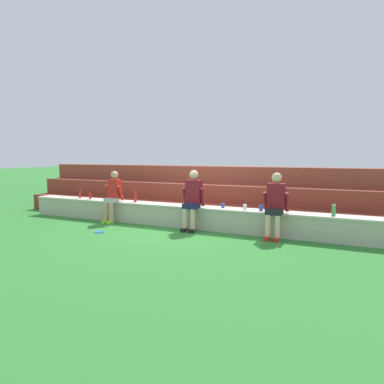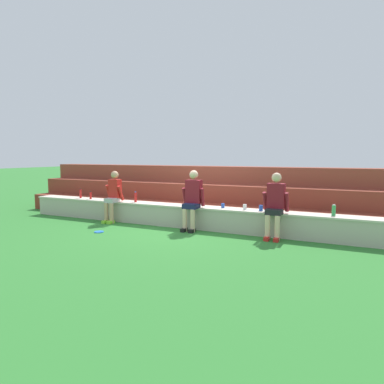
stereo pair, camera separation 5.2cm
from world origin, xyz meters
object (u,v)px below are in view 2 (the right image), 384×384
(plastic_cup_right_end, at_px, (223,206))
(person_left_of_center, at_px, (192,198))
(person_far_left, at_px, (113,195))
(water_bottle_center_gap, at_px, (80,194))
(water_bottle_mid_left, at_px, (91,195))
(plastic_cup_left_end, at_px, (245,207))
(water_bottle_mid_right, at_px, (334,210))
(person_center, at_px, (275,203))
(water_bottle_near_left, at_px, (135,197))
(frisbee, at_px, (99,232))
(plastic_cup_middle, at_px, (261,208))

(plastic_cup_right_end, bearing_deg, person_left_of_center, -156.22)
(person_far_left, relative_size, water_bottle_center_gap, 4.99)
(water_bottle_mid_left, height_order, plastic_cup_left_end, water_bottle_mid_left)
(plastic_cup_right_end, bearing_deg, water_bottle_mid_right, -0.37)
(plastic_cup_right_end, bearing_deg, person_center, -12.23)
(person_far_left, bearing_deg, person_center, 0.03)
(person_left_of_center, bearing_deg, plastic_cup_left_end, 11.37)
(water_bottle_mid_right, height_order, plastic_cup_right_end, water_bottle_mid_right)
(person_center, distance_m, plastic_cup_left_end, 0.79)
(person_left_of_center, bearing_deg, water_bottle_near_left, 172.56)
(person_left_of_center, relative_size, person_center, 1.01)
(person_far_left, height_order, frisbee, person_far_left)
(person_left_of_center, height_order, water_bottle_mid_left, person_left_of_center)
(person_far_left, bearing_deg, water_bottle_center_gap, 168.84)
(person_far_left, xyz_separation_m, plastic_cup_left_end, (3.58, 0.23, -0.13))
(person_center, height_order, frisbee, person_center)
(plastic_cup_left_end, bearing_deg, frisbee, -155.53)
(water_bottle_mid_right, distance_m, water_bottle_near_left, 4.91)
(plastic_cup_left_end, relative_size, frisbee, 0.56)
(plastic_cup_right_end, bearing_deg, plastic_cup_left_end, -4.97)
(person_center, relative_size, water_bottle_mid_left, 6.36)
(plastic_cup_left_end, bearing_deg, water_bottle_near_left, -179.80)
(water_bottle_mid_right, xyz_separation_m, water_bottle_center_gap, (-6.89, 0.01, 0.02))
(water_bottle_center_gap, xyz_separation_m, frisbee, (1.91, -1.45, -0.67))
(water_bottle_mid_left, bearing_deg, water_bottle_near_left, 0.70)
(person_center, relative_size, frisbee, 6.39)
(person_left_of_center, relative_size, plastic_cup_middle, 11.16)
(plastic_cup_middle, relative_size, frisbee, 0.58)
(water_bottle_near_left, bearing_deg, person_center, -3.38)
(person_far_left, bearing_deg, plastic_cup_middle, 3.35)
(person_center, bearing_deg, water_bottle_near_left, 176.62)
(plastic_cup_left_end, bearing_deg, person_left_of_center, -168.63)
(plastic_cup_middle, height_order, frisbee, plastic_cup_middle)
(plastic_cup_middle, bearing_deg, water_bottle_near_left, -179.87)
(person_left_of_center, height_order, plastic_cup_left_end, person_left_of_center)
(person_center, xyz_separation_m, plastic_cup_left_end, (-0.74, 0.23, -0.16))
(person_left_of_center, xyz_separation_m, frisbee, (-1.87, -1.16, -0.77))
(person_left_of_center, distance_m, plastic_cup_left_end, 1.25)
(water_bottle_mid_right, relative_size, frisbee, 1.06)
(plastic_cup_left_end, bearing_deg, water_bottle_mid_left, -179.63)
(person_center, bearing_deg, person_left_of_center, -179.62)
(water_bottle_center_gap, distance_m, plastic_cup_middle, 5.37)
(person_far_left, distance_m, frisbee, 1.46)
(water_bottle_center_gap, distance_m, plastic_cup_left_end, 4.99)
(person_far_left, height_order, plastic_cup_left_end, person_far_left)
(water_bottle_near_left, distance_m, plastic_cup_left_end, 3.02)
(water_bottle_center_gap, xyz_separation_m, plastic_cup_middle, (5.37, -0.05, -0.07))
(water_bottle_near_left, bearing_deg, frisbee, -92.87)
(frisbee, bearing_deg, water_bottle_center_gap, 142.80)
(person_center, xyz_separation_m, water_bottle_center_gap, (-5.73, 0.28, -0.09))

